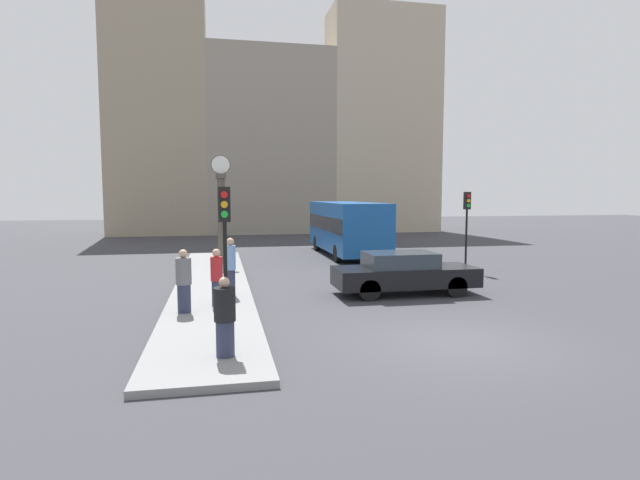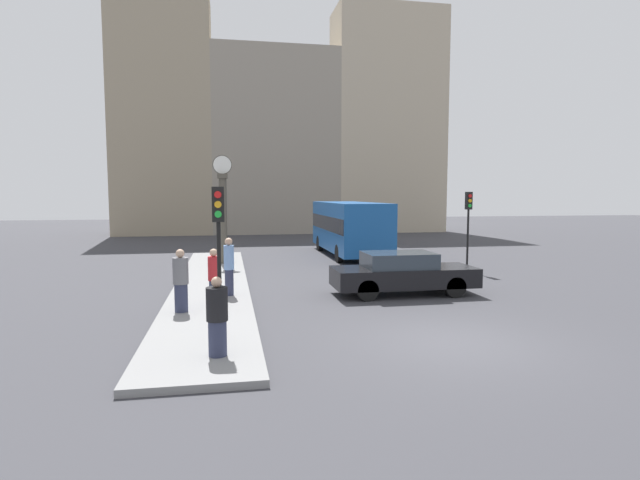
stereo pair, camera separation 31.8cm
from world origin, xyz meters
The scene contains 12 objects.
ground_plane centered at (0.00, 0.00, 0.00)m, with size 120.00×120.00×0.00m, color #38383D.
sidewalk_corner centered at (-5.60, 7.78, 0.08)m, with size 2.56×19.56×0.15m, color gray.
building_row centered at (0.04, 33.71, 9.20)m, with size 28.38×5.00×19.81m.
sedan_car centered at (0.76, 5.35, 0.73)m, with size 4.78×1.78×1.43m.
bus_distant centered at (1.53, 16.07, 1.67)m, with size 2.58×8.53×2.92m.
traffic_light_near centered at (-5.19, 0.61, 2.58)m, with size 0.26×0.24×3.38m.
traffic_light_far centered at (5.26, 9.63, 2.50)m, with size 0.26×0.24×3.47m.
street_clock centered at (-5.20, 13.15, 2.56)m, with size 0.88×0.47×5.01m.
pedestrian_red_top centered at (-5.40, 4.11, 0.98)m, with size 0.34×0.34×1.66m.
pedestrian_blue_stripe centered at (-4.97, 5.54, 1.09)m, with size 0.32×0.32×1.84m.
pedestrian_black_jacket centered at (-5.22, -0.50, 0.93)m, with size 0.43×0.43×1.60m.
pedestrian_grey_jacket centered at (-6.28, 3.50, 1.00)m, with size 0.42×0.42×1.73m.
Camera 1 is at (-5.29, -10.36, 3.37)m, focal length 28.00 mm.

